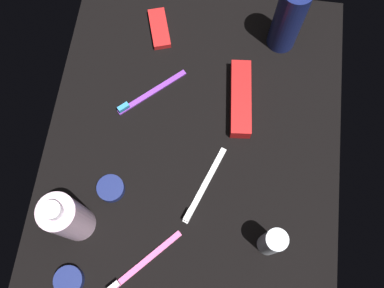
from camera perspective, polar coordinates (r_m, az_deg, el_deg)
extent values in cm
cube|color=black|center=(91.35, 0.00, -0.71)|extent=(84.00, 64.00, 1.20)
cylinder|color=navy|center=(96.85, 13.06, 16.35)|extent=(6.52, 6.52, 18.12)
cylinder|color=silver|center=(82.63, -16.56, -9.70)|extent=(6.94, 6.94, 16.00)
cylinder|color=silver|center=(74.04, -18.49, -8.61)|extent=(3.20, 3.20, 2.20)
cylinder|color=silver|center=(82.81, 10.87, -13.04)|extent=(4.21, 4.21, 10.82)
cube|color=purple|center=(95.70, -5.46, 7.13)|extent=(13.02, 14.10, 0.90)
cube|color=#338CCC|center=(93.78, -9.36, 4.98)|extent=(2.57, 2.66, 1.20)
cube|color=white|center=(88.26, 1.79, -5.54)|extent=(17.28, 7.42, 0.90)
cube|color=white|center=(85.96, -0.53, -9.70)|extent=(2.82, 1.94, 1.20)
cube|color=#E55999|center=(86.65, -6.47, -15.68)|extent=(13.93, 13.22, 0.90)
cube|color=white|center=(86.36, -10.71, -18.64)|extent=(2.65, 2.58, 1.20)
cube|color=red|center=(93.90, 6.66, 6.17)|extent=(17.94, 6.04, 3.20)
cube|color=red|center=(103.43, -4.49, 15.46)|extent=(11.12, 6.98, 1.50)
cylinder|color=navy|center=(88.78, -16.47, -17.44)|extent=(5.65, 5.65, 2.07)
cylinder|color=navy|center=(89.09, -11.03, -5.98)|extent=(5.67, 5.67, 2.01)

